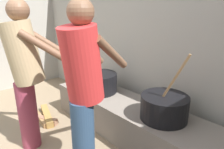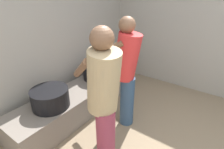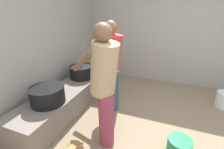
% 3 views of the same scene
% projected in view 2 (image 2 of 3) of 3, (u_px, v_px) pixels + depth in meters
% --- Properties ---
extents(block_enclosure_rear, '(4.83, 0.20, 2.18)m').
position_uv_depth(block_enclosure_rear, '(29.00, 48.00, 2.51)').
color(block_enclosure_rear, '#9E998E').
rests_on(block_enclosure_rear, ground_plane).
extents(hearth_ledge, '(2.25, 0.60, 0.41)m').
position_uv_depth(hearth_ledge, '(78.00, 101.00, 2.87)').
color(hearth_ledge, slate).
rests_on(hearth_ledge, ground_plane).
extents(cooking_pot_main, '(0.48, 0.48, 0.70)m').
position_uv_depth(cooking_pot_main, '(97.00, 72.00, 3.11)').
color(cooking_pot_main, black).
rests_on(cooking_pot_main, hearth_ledge).
extents(cooking_pot_secondary, '(0.49, 0.49, 0.25)m').
position_uv_depth(cooking_pot_secondary, '(50.00, 98.00, 2.34)').
color(cooking_pot_secondary, black).
rests_on(cooking_pot_secondary, hearth_ledge).
extents(cook_in_red_shirt, '(0.49, 0.71, 1.56)m').
position_uv_depth(cook_in_red_shirt, '(126.00, 68.00, 2.34)').
color(cook_in_red_shirt, navy).
rests_on(cook_in_red_shirt, ground_plane).
extents(cook_in_tan_shirt, '(0.60, 0.73, 1.57)m').
position_uv_depth(cook_in_tan_shirt, '(104.00, 97.00, 1.69)').
color(cook_in_tan_shirt, '#8C3347').
rests_on(cook_in_tan_shirt, ground_plane).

